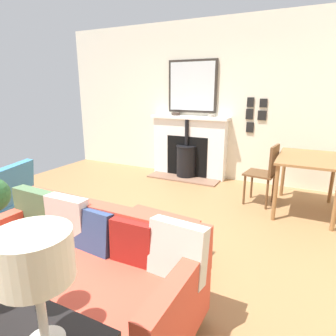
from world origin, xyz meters
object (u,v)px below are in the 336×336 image
(armchair_accent, at_px, (3,197))
(ottoman, at_px, (153,236))
(mantel_bowl_far, at_px, (211,115))
(dining_chair_near_fireplace, at_px, (267,170))
(table_lamp_far_end, at_px, (34,261))
(sofa, at_px, (80,269))
(fireplace, at_px, (188,150))
(mantel_bowl_near, at_px, (176,114))
(dining_table, at_px, (309,165))

(armchair_accent, bearing_deg, ottoman, 100.53)
(mantel_bowl_far, relative_size, dining_chair_near_fireplace, 0.15)
(table_lamp_far_end, bearing_deg, dining_chair_near_fireplace, 175.75)
(dining_chair_near_fireplace, bearing_deg, table_lamp_far_end, -4.25)
(ottoman, distance_m, dining_chair_near_fireplace, 2.07)
(sofa, height_order, armchair_accent, armchair_accent)
(fireplace, height_order, armchair_accent, fireplace)
(fireplace, distance_m, mantel_bowl_near, 0.72)
(fireplace, bearing_deg, sofa, 10.14)
(fireplace, height_order, table_lamp_far_end, table_lamp_far_end)
(fireplace, height_order, mantel_bowl_near, mantel_bowl_near)
(ottoman, bearing_deg, dining_chair_near_fireplace, 158.46)
(sofa, bearing_deg, ottoman, 170.99)
(ottoman, xyz_separation_m, dining_table, (-1.92, 1.27, 0.41))
(fireplace, distance_m, dining_table, 2.21)
(mantel_bowl_far, distance_m, table_lamp_far_end, 4.50)
(fireplace, distance_m, table_lamp_far_end, 4.60)
(mantel_bowl_near, bearing_deg, ottoman, 20.84)
(mantel_bowl_far, xyz_separation_m, dining_chair_near_fireplace, (0.86, 1.11, -0.64))
(ottoman, bearing_deg, fireplace, -164.24)
(mantel_bowl_far, relative_size, table_lamp_far_end, 0.29)
(dining_table, bearing_deg, table_lamp_far_end, -12.38)
(fireplace, xyz_separation_m, ottoman, (2.74, 0.77, -0.27))
(sofa, height_order, ottoman, sofa)
(sofa, xyz_separation_m, ottoman, (-0.84, 0.13, -0.11))
(sofa, distance_m, dining_chair_near_fireplace, 2.89)
(dining_table, bearing_deg, sofa, -26.99)
(ottoman, xyz_separation_m, dining_chair_near_fireplace, (-1.91, 0.75, 0.28))
(sofa, xyz_separation_m, armchair_accent, (-0.52, -1.59, 0.11))
(mantel_bowl_near, relative_size, mantel_bowl_far, 1.17)
(sofa, height_order, dining_table, sofa)
(ottoman, bearing_deg, sofa, -9.01)
(mantel_bowl_far, relative_size, sofa, 0.07)
(dining_chair_near_fireplace, bearing_deg, mantel_bowl_near, -115.36)
(fireplace, height_order, dining_table, fireplace)
(dining_chair_near_fireplace, bearing_deg, sofa, -17.88)
(mantel_bowl_near, height_order, ottoman, mantel_bowl_near)
(fireplace, relative_size, armchair_accent, 1.77)
(mantel_bowl_near, xyz_separation_m, ottoman, (2.77, 1.05, -0.92))
(fireplace, xyz_separation_m, dining_table, (0.82, 2.05, 0.15))
(mantel_bowl_far, height_order, table_lamp_far_end, mantel_bowl_far)
(table_lamp_far_end, height_order, dining_chair_near_fireplace, table_lamp_far_end)
(fireplace, distance_m, armchair_accent, 3.20)
(ottoman, relative_size, dining_table, 0.75)
(mantel_bowl_far, bearing_deg, mantel_bowl_near, -90.00)
(mantel_bowl_near, xyz_separation_m, sofa, (3.61, 0.92, -0.81))
(sofa, relative_size, armchair_accent, 2.13)
(dining_chair_near_fireplace, bearing_deg, ottoman, -21.54)
(armchair_accent, bearing_deg, sofa, 71.92)
(mantel_bowl_near, distance_m, table_lamp_far_end, 4.68)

